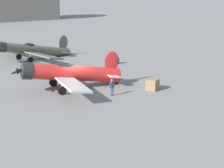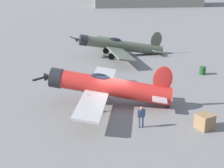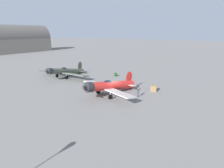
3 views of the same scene
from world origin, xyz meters
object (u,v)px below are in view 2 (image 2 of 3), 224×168
airplane_foreground (106,87)px  airplane_mid_apron (119,45)px  ground_crew_mechanic (141,115)px  equipment_crate (205,121)px  fuel_drum (203,70)px

airplane_foreground → airplane_mid_apron: 15.85m
airplane_mid_apron → ground_crew_mechanic: 19.78m
airplane_foreground → ground_crew_mechanic: airplane_foreground is taller
airplane_mid_apron → ground_crew_mechanic: bearing=79.9°
equipment_crate → fuel_drum: bearing=153.0°
airplane_mid_apron → equipment_crate: (20.63, 0.93, -0.84)m
airplane_foreground → ground_crew_mechanic: size_ratio=7.46×
airplane_foreground → fuel_drum: bearing=-134.7°
airplane_foreground → equipment_crate: size_ratio=8.89×
ground_crew_mechanic → equipment_crate: 4.35m
airplane_foreground → equipment_crate: bearing=154.8°
ground_crew_mechanic → fuel_drum: ground_crew_mechanic is taller
airplane_foreground → fuel_drum: airplane_foreground is taller
airplane_foreground → ground_crew_mechanic: 4.72m
airplane_foreground → fuel_drum: size_ratio=14.16×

